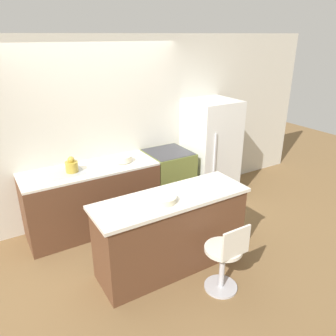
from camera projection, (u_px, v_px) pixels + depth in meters
ground_plane at (122, 233)px, 4.60m from camera, size 14.00×14.00×0.00m
wall_back at (97, 132)px, 4.66m from camera, size 8.00×0.06×2.60m
back_counter at (93, 199)px, 4.57m from camera, size 1.81×0.66×0.93m
kitchen_island at (171, 232)px, 3.80m from camera, size 1.81×0.61×0.92m
oven_range at (168, 179)px, 5.16m from camera, size 0.64×0.67×0.93m
refrigerator at (210, 150)px, 5.38m from camera, size 0.75×0.74×1.64m
stool_chair at (225, 259)px, 3.43m from camera, size 0.40×0.40×0.85m
kettle at (72, 166)px, 4.22m from camera, size 0.16×0.16×0.21m
mixing_bowl at (123, 159)px, 4.59m from camera, size 0.23×0.23×0.08m
fruit_bowl at (164, 199)px, 3.50m from camera, size 0.28×0.28×0.06m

